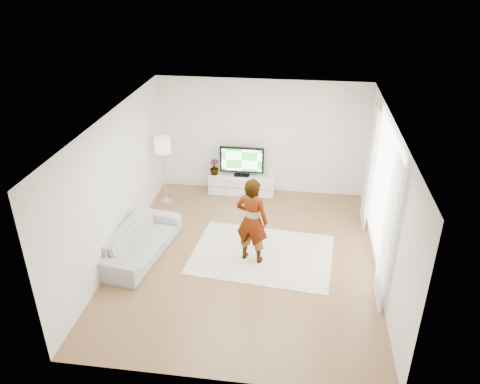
# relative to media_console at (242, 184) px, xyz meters

# --- Properties ---
(floor) EXTENTS (6.00, 6.00, 0.00)m
(floor) POSITION_rel_media_console_xyz_m (0.44, -2.76, -0.23)
(floor) COLOR olive
(floor) RESTS_ON ground
(ceiling) EXTENTS (6.00, 6.00, 0.00)m
(ceiling) POSITION_rel_media_console_xyz_m (0.44, -2.76, 2.57)
(ceiling) COLOR white
(ceiling) RESTS_ON wall_back
(wall_left) EXTENTS (0.02, 6.00, 2.80)m
(wall_left) POSITION_rel_media_console_xyz_m (-2.06, -2.76, 1.17)
(wall_left) COLOR white
(wall_left) RESTS_ON floor
(wall_right) EXTENTS (0.02, 6.00, 2.80)m
(wall_right) POSITION_rel_media_console_xyz_m (2.94, -2.76, 1.17)
(wall_right) COLOR white
(wall_right) RESTS_ON floor
(wall_back) EXTENTS (5.00, 0.02, 2.80)m
(wall_back) POSITION_rel_media_console_xyz_m (0.44, 0.24, 1.17)
(wall_back) COLOR white
(wall_back) RESTS_ON floor
(wall_front) EXTENTS (5.00, 0.02, 2.80)m
(wall_front) POSITION_rel_media_console_xyz_m (0.44, -5.76, 1.17)
(wall_front) COLOR white
(wall_front) RESTS_ON floor
(window) EXTENTS (0.01, 2.60, 2.50)m
(window) POSITION_rel_media_console_xyz_m (2.92, -2.46, 1.22)
(window) COLOR white
(window) RESTS_ON wall_right
(curtain_near) EXTENTS (0.04, 0.70, 2.60)m
(curtain_near) POSITION_rel_media_console_xyz_m (2.84, -3.76, 1.12)
(curtain_near) COLOR white
(curtain_near) RESTS_ON floor
(curtain_far) EXTENTS (0.04, 0.70, 2.60)m
(curtain_far) POSITION_rel_media_console_xyz_m (2.84, -1.16, 1.12)
(curtain_far) COLOR white
(curtain_far) RESTS_ON floor
(media_console) EXTENTS (1.60, 0.46, 0.45)m
(media_console) POSITION_rel_media_console_xyz_m (0.00, 0.00, 0.00)
(media_console) COLOR white
(media_console) RESTS_ON floor
(television) EXTENTS (1.07, 0.21, 0.75)m
(television) POSITION_rel_media_console_xyz_m (-0.00, 0.03, 0.63)
(television) COLOR black
(television) RESTS_ON media_console
(game_console) EXTENTS (0.07, 0.16, 0.21)m
(game_console) POSITION_rel_media_console_xyz_m (0.70, -0.00, 0.33)
(game_console) COLOR white
(game_console) RESTS_ON media_console
(potted_plant) EXTENTS (0.29, 0.29, 0.39)m
(potted_plant) POSITION_rel_media_console_xyz_m (-0.68, 0.00, 0.42)
(potted_plant) COLOR #3F7238
(potted_plant) RESTS_ON media_console
(rug) EXTENTS (2.90, 2.21, 0.01)m
(rug) POSITION_rel_media_console_xyz_m (0.76, -2.63, -0.22)
(rug) COLOR beige
(rug) RESTS_ON floor
(player) EXTENTS (0.72, 0.57, 1.73)m
(player) POSITION_rel_media_console_xyz_m (0.57, -2.82, 0.65)
(player) COLOR #334772
(player) RESTS_ON rug
(sofa) EXTENTS (1.14, 2.22, 0.62)m
(sofa) POSITION_rel_media_console_xyz_m (-1.61, -2.94, 0.08)
(sofa) COLOR #A5A5A1
(sofa) RESTS_ON floor
(floor_lamp) EXTENTS (0.36, 0.36, 1.62)m
(floor_lamp) POSITION_rel_media_console_xyz_m (-1.72, -0.71, 1.15)
(floor_lamp) COLOR silver
(floor_lamp) RESTS_ON floor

